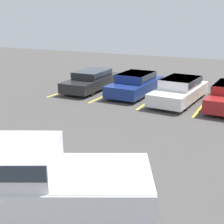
{
  "coord_description": "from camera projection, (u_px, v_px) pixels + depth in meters",
  "views": [
    {
      "loc": [
        5.75,
        -4.64,
        4.36
      ],
      "look_at": [
        0.87,
        5.15,
        1.0
      ],
      "focal_mm": 50.0,
      "sensor_mm": 36.0,
      "label": 1
    }
  ],
  "objects": [
    {
      "name": "stall_stripe_a",
      "position": [
        73.0,
        88.0,
        19.78
      ],
      "size": [
        0.12,
        5.31,
        0.01
      ],
      "primitive_type": "cube",
      "color": "yellow",
      "rests_on": "ground_plane"
    },
    {
      "name": "stall_stripe_b",
      "position": [
        111.0,
        93.0,
        18.62
      ],
      "size": [
        0.12,
        5.31,
        0.01
      ],
      "primitive_type": "cube",
      "color": "yellow",
      "rests_on": "ground_plane"
    },
    {
      "name": "stall_stripe_c",
      "position": [
        154.0,
        98.0,
        17.46
      ],
      "size": [
        0.12,
        5.31,
        0.01
      ],
      "primitive_type": "cube",
      "color": "yellow",
      "rests_on": "ground_plane"
    },
    {
      "name": "stall_stripe_d",
      "position": [
        204.0,
        103.0,
        16.29
      ],
      "size": [
        0.12,
        5.31,
        0.01
      ],
      "primitive_type": "cube",
      "color": "yellow",
      "rests_on": "ground_plane"
    },
    {
      "name": "pickup_truck",
      "position": [
        26.0,
        184.0,
        6.72
      ],
      "size": [
        5.74,
        4.16,
        1.79
      ],
      "rotation": [
        0.0,
        0.0,
        0.46
      ],
      "color": "silver",
      "rests_on": "ground_plane"
    },
    {
      "name": "parked_sedan_a",
      "position": [
        92.0,
        79.0,
        19.18
      ],
      "size": [
        1.83,
        4.74,
        1.19
      ],
      "rotation": [
        0.0,
        0.0,
        -1.55
      ],
      "color": "#232326",
      "rests_on": "ground_plane"
    },
    {
      "name": "parked_sedan_b",
      "position": [
        135.0,
        83.0,
        18.01
      ],
      "size": [
        1.95,
        4.48,
        1.25
      ],
      "rotation": [
        0.0,
        0.0,
        -1.59
      ],
      "color": "navy",
      "rests_on": "ground_plane"
    },
    {
      "name": "parked_sedan_c",
      "position": [
        180.0,
        89.0,
        16.46
      ],
      "size": [
        2.14,
        4.86,
        1.28
      ],
      "rotation": [
        0.0,
        0.0,
        -1.64
      ],
      "color": "silver",
      "rests_on": "ground_plane"
    }
  ]
}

